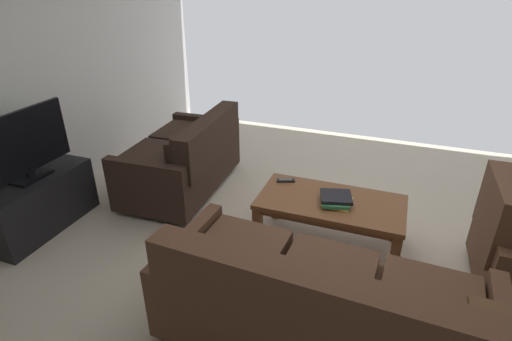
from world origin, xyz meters
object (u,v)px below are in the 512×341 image
Objects in this scene: sofa_main at (318,308)px; tv_stand at (38,203)px; coffee_table at (330,207)px; tv_remote at (286,180)px; loveseat_near at (185,158)px; book_stack at (336,199)px; flat_tv at (22,145)px.

tv_stand is at bearing -9.58° from sofa_main.
tv_remote is at bearing -22.31° from coffee_table.
book_stack is (-1.65, 0.49, 0.12)m from loveseat_near.
tv_stand is 2.60m from book_stack.
loveseat_near is 1.59× the size of flat_tv.
tv_remote is at bearing 166.53° from loveseat_near.
coffee_table is at bearing 164.04° from loveseat_near.
sofa_main is at bearing 170.40° from flat_tv.
flat_tv is (-0.00, -0.00, 0.56)m from tv_stand.
loveseat_near is 1.44× the size of tv_stand.
loveseat_near is 1.67m from coffee_table.
book_stack is at bearing -84.65° from sofa_main.
flat_tv is 5.52× the size of tv_remote.
flat_tv reaches higher than sofa_main.
tv_stand is at bearing 58.89° from flat_tv.
flat_tv is 2.62m from book_stack.
loveseat_near is 1.24× the size of coffee_table.
flat_tv reaches higher than book_stack.
loveseat_near is 8.79× the size of tv_remote.
book_stack is at bearing -166.30° from flat_tv.
flat_tv is at bearing -9.60° from sofa_main.
tv_stand is (2.48, 0.65, -0.12)m from coffee_table.
coffee_table is 2.60m from flat_tv.
loveseat_near reaches higher than tv_stand.
tv_remote is at bearing -65.46° from sofa_main.
sofa_main is 12.02× the size of tv_remote.
coffee_table is at bearing -165.37° from tv_stand.
coffee_table is at bearing -82.59° from sofa_main.
sofa_main is 2.70m from flat_tv.
flat_tv reaches higher than tv_remote.
tv_stand is at bearing 14.63° from coffee_table.
flat_tv is at bearing 13.70° from book_stack.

